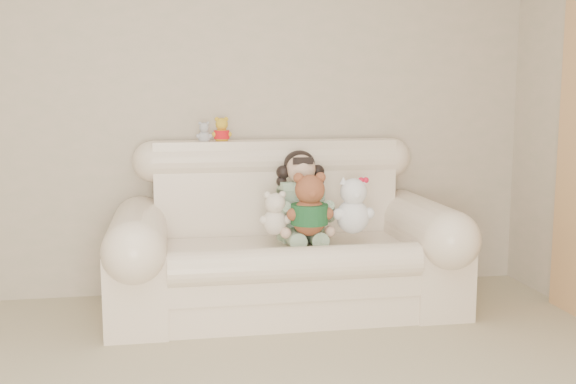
{
  "coord_description": "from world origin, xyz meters",
  "views": [
    {
      "loc": [
        -0.18,
        -1.96,
        1.31
      ],
      "look_at": [
        0.5,
        1.9,
        0.75
      ],
      "focal_mm": 41.98,
      "sensor_mm": 36.0,
      "label": 1
    }
  ],
  "objects_px": {
    "cream_teddy": "(275,209)",
    "white_cat": "(353,200)",
    "seated_child": "(301,195)",
    "brown_teddy": "(309,198)",
    "sofa": "(285,228)"
  },
  "relations": [
    {
      "from": "sofa",
      "to": "white_cat",
      "type": "height_order",
      "value": "sofa"
    },
    {
      "from": "sofa",
      "to": "white_cat",
      "type": "relative_size",
      "value": 5.24
    },
    {
      "from": "seated_child",
      "to": "brown_teddy",
      "type": "distance_m",
      "value": 0.24
    },
    {
      "from": "sofa",
      "to": "seated_child",
      "type": "height_order",
      "value": "sofa"
    },
    {
      "from": "brown_teddy",
      "to": "cream_teddy",
      "type": "bearing_deg",
      "value": 150.25
    },
    {
      "from": "sofa",
      "to": "seated_child",
      "type": "distance_m",
      "value": 0.23
    },
    {
      "from": "sofa",
      "to": "brown_teddy",
      "type": "relative_size",
      "value": 4.82
    },
    {
      "from": "sofa",
      "to": "brown_teddy",
      "type": "bearing_deg",
      "value": -53.12
    },
    {
      "from": "brown_teddy",
      "to": "cream_teddy",
      "type": "relative_size",
      "value": 1.44
    },
    {
      "from": "seated_child",
      "to": "white_cat",
      "type": "height_order",
      "value": "seated_child"
    },
    {
      "from": "sofa",
      "to": "seated_child",
      "type": "bearing_deg",
      "value": 35.73
    },
    {
      "from": "cream_teddy",
      "to": "white_cat",
      "type": "bearing_deg",
      "value": -20.19
    },
    {
      "from": "seated_child",
      "to": "brown_teddy",
      "type": "bearing_deg",
      "value": -97.2
    },
    {
      "from": "white_cat",
      "to": "cream_teddy",
      "type": "xyz_separation_m",
      "value": [
        -0.47,
        0.03,
        -0.05
      ]
    },
    {
      "from": "brown_teddy",
      "to": "cream_teddy",
      "type": "distance_m",
      "value": 0.21
    }
  ]
}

